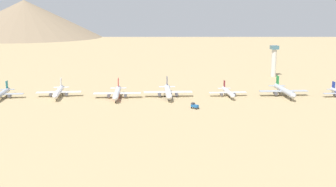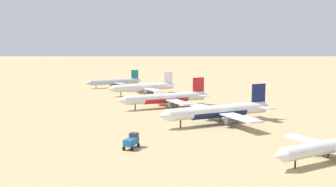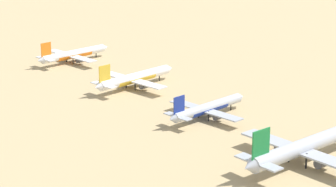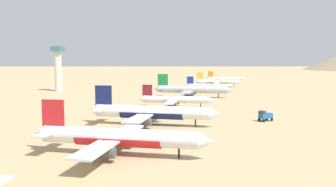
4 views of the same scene
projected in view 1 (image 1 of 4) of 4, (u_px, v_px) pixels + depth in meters
name	position (u px, v px, depth m)	size (l,w,h in m)	color
ground_plane	(228.00, 97.00, 323.53)	(2076.86, 2076.86, 0.00)	tan
parked_jet_0	(2.00, 94.00, 318.87)	(38.49, 31.21, 11.11)	#B2B7C1
parked_jet_1	(59.00, 92.00, 324.57)	(41.93, 33.96, 12.12)	white
parked_jet_2	(117.00, 93.00, 319.29)	(44.11, 35.85, 12.72)	silver
parked_jet_3	(168.00, 92.00, 323.20)	(45.96, 37.36, 13.25)	white
parked_jet_4	(228.00, 92.00, 326.31)	(35.69, 28.92, 10.31)	silver
parked_jet_5	(284.00, 91.00, 326.89)	(46.48, 37.75, 13.40)	#B2B7C1
service_truck	(195.00, 106.00, 286.93)	(5.57, 5.27, 3.90)	#1E5999
control_tower	(274.00, 59.00, 418.40)	(7.20, 7.20, 30.77)	beige
desert_hill_2	(25.00, 19.00, 973.73)	(351.62, 351.62, 84.92)	#847056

